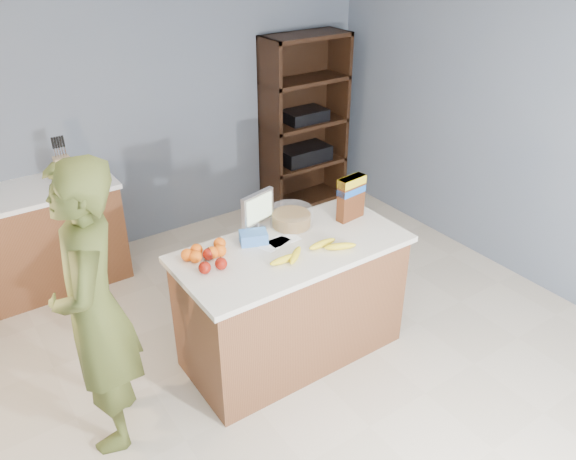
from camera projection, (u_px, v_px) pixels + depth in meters
floor at (316, 375)px, 3.92m from camera, size 4.50×5.00×0.02m
walls at (324, 153)px, 3.11m from camera, size 4.52×5.02×2.51m
counter_peninsula at (292, 305)px, 3.93m from camera, size 1.56×0.76×0.90m
back_cabinet at (45, 238)px, 4.69m from camera, size 1.24×0.62×0.90m
shelving_unit at (302, 125)px, 5.95m from camera, size 0.90×0.40×1.80m
person at (95, 312)px, 3.09m from camera, size 0.63×0.77×1.80m
knife_block at (64, 169)px, 4.53m from camera, size 0.12×0.10×0.31m
envelopes at (279, 242)px, 3.74m from camera, size 0.31×0.17×0.00m
bananas at (311, 251)px, 3.60m from camera, size 0.61×0.23×0.05m
apples at (211, 262)px, 3.46m from camera, size 0.18×0.22×0.08m
oranges at (205, 251)px, 3.56m from camera, size 0.32×0.17×0.08m
blue_carton at (254, 237)px, 3.72m from camera, size 0.21×0.18×0.08m
salad_bowl at (291, 218)px, 3.92m from camera, size 0.30×0.30×0.13m
tv at (258, 209)px, 3.81m from camera, size 0.28×0.12×0.28m
cereal_box at (351, 195)px, 3.95m from camera, size 0.22×0.10×0.32m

